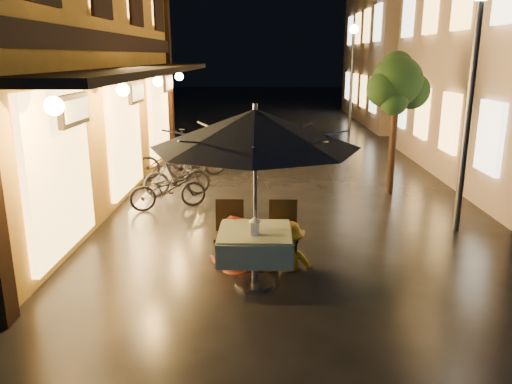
{
  "coord_description": "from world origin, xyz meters",
  "views": [
    {
      "loc": [
        -0.43,
        -6.55,
        3.03
      ],
      "look_at": [
        -0.56,
        0.34,
        1.15
      ],
      "focal_mm": 35.0,
      "sensor_mm": 36.0,
      "label": 1
    }
  ],
  "objects_px": {
    "person_orange": "(233,217)",
    "table_lantern": "(255,225)",
    "streetlamp_near": "(474,63)",
    "person_yellow": "(288,223)",
    "cafe_table": "(255,244)",
    "patio_umbrella": "(255,128)",
    "bicycle_0": "(168,189)"
  },
  "relations": [
    {
      "from": "person_orange",
      "to": "table_lantern",
      "type": "bearing_deg",
      "value": 129.38
    },
    {
      "from": "streetlamp_near",
      "to": "person_orange",
      "type": "xyz_separation_m",
      "value": [
        -3.9,
        -1.68,
        -2.14
      ]
    },
    {
      "from": "person_yellow",
      "to": "cafe_table",
      "type": "bearing_deg",
      "value": 34.66
    },
    {
      "from": "streetlamp_near",
      "to": "person_yellow",
      "type": "distance_m",
      "value": 4.17
    },
    {
      "from": "patio_umbrella",
      "to": "streetlamp_near",
      "type": "bearing_deg",
      "value": 32.34
    },
    {
      "from": "streetlamp_near",
      "to": "cafe_table",
      "type": "relative_size",
      "value": 4.27
    },
    {
      "from": "table_lantern",
      "to": "person_yellow",
      "type": "bearing_deg",
      "value": 57.14
    },
    {
      "from": "table_lantern",
      "to": "patio_umbrella",
      "type": "bearing_deg",
      "value": 90.0
    },
    {
      "from": "streetlamp_near",
      "to": "person_orange",
      "type": "distance_m",
      "value": 4.75
    },
    {
      "from": "streetlamp_near",
      "to": "table_lantern",
      "type": "xyz_separation_m",
      "value": [
        -3.56,
        -2.42,
        -2.0
      ]
    },
    {
      "from": "patio_umbrella",
      "to": "person_yellow",
      "type": "bearing_deg",
      "value": 50.05
    },
    {
      "from": "streetlamp_near",
      "to": "bicycle_0",
      "type": "height_order",
      "value": "streetlamp_near"
    },
    {
      "from": "person_yellow",
      "to": "bicycle_0",
      "type": "distance_m",
      "value": 3.74
    },
    {
      "from": "table_lantern",
      "to": "person_orange",
      "type": "distance_m",
      "value": 0.83
    },
    {
      "from": "patio_umbrella",
      "to": "person_orange",
      "type": "bearing_deg",
      "value": 120.03
    },
    {
      "from": "person_yellow",
      "to": "bicycle_0",
      "type": "relative_size",
      "value": 0.88
    },
    {
      "from": "cafe_table",
      "to": "patio_umbrella",
      "type": "height_order",
      "value": "patio_umbrella"
    },
    {
      "from": "cafe_table",
      "to": "table_lantern",
      "type": "distance_m",
      "value": 0.37
    },
    {
      "from": "table_lantern",
      "to": "bicycle_0",
      "type": "relative_size",
      "value": 0.16
    },
    {
      "from": "bicycle_0",
      "to": "streetlamp_near",
      "type": "bearing_deg",
      "value": -125.76
    },
    {
      "from": "table_lantern",
      "to": "person_yellow",
      "type": "height_order",
      "value": "person_yellow"
    },
    {
      "from": "table_lantern",
      "to": "person_yellow",
      "type": "xyz_separation_m",
      "value": [
        0.47,
        0.73,
        -0.22
      ]
    },
    {
      "from": "table_lantern",
      "to": "cafe_table",
      "type": "bearing_deg",
      "value": 90.0
    },
    {
      "from": "streetlamp_near",
      "to": "person_yellow",
      "type": "bearing_deg",
      "value": -151.26
    },
    {
      "from": "cafe_table",
      "to": "person_orange",
      "type": "relative_size",
      "value": 0.64
    },
    {
      "from": "table_lantern",
      "to": "bicycle_0",
      "type": "xyz_separation_m",
      "value": [
        -1.85,
        3.65,
        -0.51
      ]
    },
    {
      "from": "streetlamp_near",
      "to": "table_lantern",
      "type": "distance_m",
      "value": 4.75
    },
    {
      "from": "patio_umbrella",
      "to": "bicycle_0",
      "type": "distance_m",
      "value": 4.31
    },
    {
      "from": "patio_umbrella",
      "to": "table_lantern",
      "type": "bearing_deg",
      "value": -90.0
    },
    {
      "from": "person_orange",
      "to": "bicycle_0",
      "type": "distance_m",
      "value": 3.3
    },
    {
      "from": "table_lantern",
      "to": "bicycle_0",
      "type": "distance_m",
      "value": 4.12
    },
    {
      "from": "cafe_table",
      "to": "streetlamp_near",
      "type": "bearing_deg",
      "value": 32.34
    }
  ]
}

